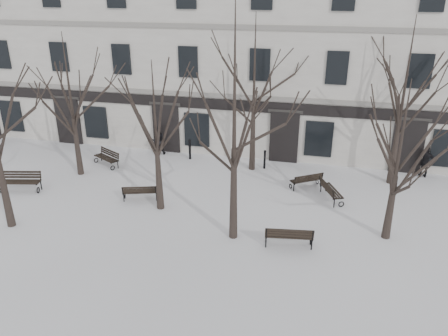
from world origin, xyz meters
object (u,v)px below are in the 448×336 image
(tree_3, at_px, (401,144))
(bench_4, at_px, (307,180))
(bench_2, at_px, (289,236))
(bench_3, at_px, (107,157))
(tree_2, at_px, (234,100))
(bench_1, at_px, (140,192))
(bench_0, at_px, (21,181))
(tree_1, at_px, (155,120))
(bench_5, at_px, (330,190))

(tree_3, bearing_deg, bench_4, 130.93)
(tree_3, distance_m, bench_4, 6.26)
(bench_2, bearing_deg, bench_3, -36.98)
(bench_3, relative_size, bench_4, 1.09)
(tree_2, relative_size, tree_3, 1.41)
(bench_4, bearing_deg, bench_1, -11.24)
(bench_0, height_order, bench_4, bench_0)
(bench_0, height_order, bench_3, bench_0)
(bench_1, bearing_deg, tree_2, 139.13)
(bench_2, bearing_deg, bench_1, -26.10)
(tree_1, xyz_separation_m, bench_0, (-7.27, 0.13, -3.60))
(bench_1, distance_m, bench_4, 8.11)
(tree_3, xyz_separation_m, bench_1, (-10.86, 0.75, -3.53))
(tree_1, relative_size, bench_5, 3.65)
(bench_0, bearing_deg, bench_4, 1.87)
(tree_1, xyz_separation_m, tree_3, (9.66, -0.23, -0.16))
(tree_3, xyz_separation_m, bench_5, (-2.25, 2.91, -3.49))
(tree_2, relative_size, bench_4, 5.49)
(bench_1, relative_size, bench_4, 1.03)
(bench_1, relative_size, bench_2, 0.88)
(bench_1, bearing_deg, bench_3, -62.87)
(tree_2, xyz_separation_m, bench_0, (-11.00, 1.75, -5.08))
(tree_3, relative_size, bench_2, 3.35)
(tree_3, height_order, bench_0, tree_3)
(tree_2, height_order, bench_5, tree_2)
(bench_0, height_order, bench_1, bench_0)
(bench_0, relative_size, bench_4, 1.22)
(bench_4, bearing_deg, tree_1, -3.79)
(bench_0, distance_m, bench_5, 14.90)
(tree_2, bearing_deg, bench_5, 49.42)
(bench_5, bearing_deg, tree_1, 86.94)
(bench_0, height_order, bench_2, bench_0)
(tree_1, height_order, tree_3, tree_1)
(bench_0, xyz_separation_m, bench_2, (13.22, -1.96, -0.02))
(bench_0, xyz_separation_m, bench_4, (13.54, 3.55, -0.08))
(bench_1, height_order, bench_4, bench_4)
(tree_1, height_order, bench_5, tree_1)
(bench_3, distance_m, bench_5, 12.22)
(bench_0, bearing_deg, bench_5, -2.95)
(bench_3, height_order, bench_5, same)
(tree_2, height_order, tree_3, tree_2)
(tree_3, bearing_deg, bench_1, 176.07)
(bench_1, xyz_separation_m, bench_3, (-3.53, 3.59, 0.04))
(bench_1, xyz_separation_m, bench_5, (8.61, 2.16, 0.04))
(bench_4, relative_size, bench_5, 0.90)
(bench_2, height_order, bench_3, bench_2)
(tree_1, relative_size, bench_0, 3.31)
(tree_1, bearing_deg, bench_5, 19.88)
(bench_4, distance_m, bench_5, 1.51)
(tree_1, height_order, bench_2, tree_1)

